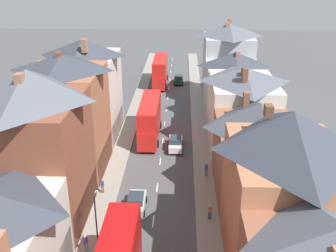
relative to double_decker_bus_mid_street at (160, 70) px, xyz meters
name	(u,v)px	position (x,y,z in m)	size (l,w,h in m)	color
pavement_left	(127,133)	(-3.29, -24.27, -2.75)	(2.20, 104.00, 0.14)	gray
pavement_right	(200,135)	(6.91, -24.27, -2.75)	(2.20, 104.00, 0.14)	gray
centre_line_dashes	(163,140)	(1.81, -26.27, -2.81)	(0.14, 97.80, 0.01)	silver
terrace_row_left	(27,173)	(-8.38, -46.74, 3.52)	(8.00, 55.76, 14.46)	brown
terrace_row_right	(258,145)	(11.99, -38.97, 2.81)	(8.00, 70.09, 13.64)	#B2704C
double_decker_bus_mid_street	(160,70)	(0.00, 0.00, 0.00)	(2.74, 10.80, 5.30)	red
double_decker_bus_far_approaching	(150,118)	(0.00, -25.28, 0.00)	(2.74, 10.80, 5.30)	red
car_near_blue	(136,202)	(0.01, -42.34, -2.01)	(1.90, 3.84, 1.61)	#B7BABF
car_near_silver	(179,79)	(3.61, 0.75, -1.97)	(1.90, 4.09, 1.68)	#144728
car_parked_right_a	(176,143)	(3.61, -28.80, -1.96)	(1.90, 4.21, 1.70)	silver
pedestrian_mid_left	(86,242)	(-3.49, -48.68, -1.78)	(0.36, 0.22, 1.61)	gray
pedestrian_mid_right	(210,211)	(7.09, -43.90, -1.78)	(0.36, 0.22, 1.61)	#3D4256
pedestrian_far_left	(102,185)	(-3.82, -39.76, -1.78)	(0.36, 0.22, 1.61)	brown
pedestrian_far_right	(206,169)	(7.19, -35.86, -1.78)	(0.36, 0.22, 1.61)	brown
street_lamp	(96,219)	(-2.44, -48.56, 0.43)	(0.20, 1.12, 5.50)	black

